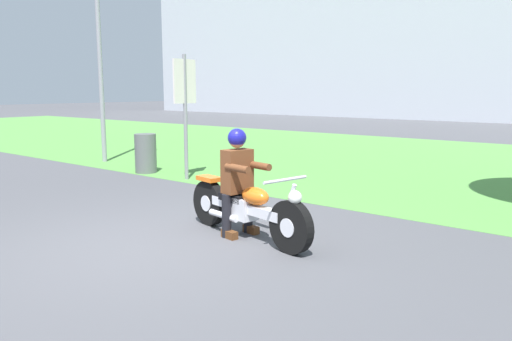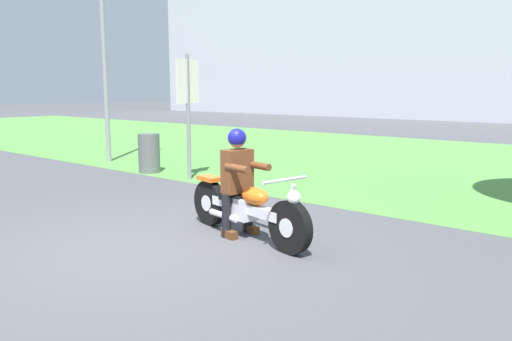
{
  "view_description": "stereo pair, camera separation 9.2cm",
  "coord_description": "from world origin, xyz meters",
  "px_view_note": "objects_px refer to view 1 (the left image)",
  "views": [
    {
      "loc": [
        4.63,
        -3.64,
        1.88
      ],
      "look_at": [
        0.64,
        1.32,
        0.85
      ],
      "focal_mm": 35.07,
      "sensor_mm": 36.0,
      "label": 1
    },
    {
      "loc": [
        4.7,
        -3.58,
        1.88
      ],
      "look_at": [
        0.64,
        1.32,
        0.85
      ],
      "focal_mm": 35.07,
      "sensor_mm": 36.0,
      "label": 2
    }
  ],
  "objects_px": {
    "streetlight_pole": "(101,25)",
    "sign_banner": "(185,97)",
    "rider_lead": "(238,174)",
    "motorcycle_lead": "(246,208)",
    "trash_can": "(146,153)"
  },
  "relations": [
    {
      "from": "motorcycle_lead",
      "to": "trash_can",
      "type": "relative_size",
      "value": 2.52
    },
    {
      "from": "motorcycle_lead",
      "to": "rider_lead",
      "type": "relative_size",
      "value": 1.61
    },
    {
      "from": "streetlight_pole",
      "to": "sign_banner",
      "type": "bearing_deg",
      "value": -7.8
    },
    {
      "from": "motorcycle_lead",
      "to": "trash_can",
      "type": "xyz_separation_m",
      "value": [
        -5.06,
        2.47,
        0.06
      ]
    },
    {
      "from": "motorcycle_lead",
      "to": "trash_can",
      "type": "distance_m",
      "value": 5.63
    },
    {
      "from": "sign_banner",
      "to": "rider_lead",
      "type": "bearing_deg",
      "value": -34.38
    },
    {
      "from": "motorcycle_lead",
      "to": "sign_banner",
      "type": "xyz_separation_m",
      "value": [
        -3.7,
        2.45,
        1.34
      ]
    },
    {
      "from": "rider_lead",
      "to": "sign_banner",
      "type": "xyz_separation_m",
      "value": [
        -3.54,
        2.42,
        0.91
      ]
    },
    {
      "from": "motorcycle_lead",
      "to": "trash_can",
      "type": "height_order",
      "value": "trash_can"
    },
    {
      "from": "rider_lead",
      "to": "streetlight_pole",
      "type": "bearing_deg",
      "value": 168.57
    },
    {
      "from": "rider_lead",
      "to": "trash_can",
      "type": "bearing_deg",
      "value": 164.45
    },
    {
      "from": "motorcycle_lead",
      "to": "streetlight_pole",
      "type": "relative_size",
      "value": 0.41
    },
    {
      "from": "motorcycle_lead",
      "to": "streetlight_pole",
      "type": "distance_m",
      "value": 8.39
    },
    {
      "from": "rider_lead",
      "to": "streetlight_pole",
      "type": "relative_size",
      "value": 0.25
    },
    {
      "from": "trash_can",
      "to": "rider_lead",
      "type": "bearing_deg",
      "value": -26.48
    }
  ]
}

